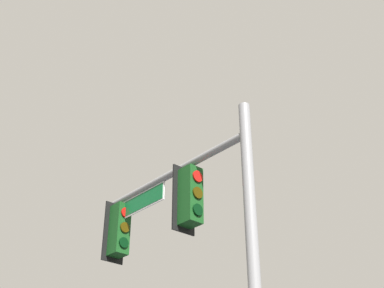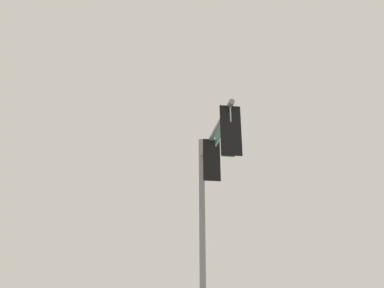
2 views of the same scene
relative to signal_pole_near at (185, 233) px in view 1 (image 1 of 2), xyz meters
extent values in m
cylinder|color=gray|center=(0.48, 0.01, 1.34)|extent=(4.09, 0.18, 0.14)
cube|color=black|center=(0.06, 0.00, 0.67)|extent=(0.04, 0.52, 1.30)
cube|color=#144719|center=(-0.13, 0.00, 0.67)|extent=(0.36, 0.32, 1.10)
cylinder|color=#144719|center=(-0.13, 0.00, 1.28)|extent=(0.04, 0.04, 0.12)
cylinder|color=red|center=(-0.33, 0.00, 1.00)|extent=(0.03, 0.22, 0.22)
cylinder|color=#392D05|center=(-0.33, 0.00, 0.67)|extent=(0.03, 0.22, 0.22)
cylinder|color=black|center=(-0.33, 0.00, 0.34)|extent=(0.03, 0.22, 0.22)
cube|color=black|center=(2.31, 0.02, 0.67)|extent=(0.04, 0.52, 1.30)
cube|color=#144719|center=(2.12, 0.02, 0.67)|extent=(0.36, 0.32, 1.10)
cylinder|color=#144719|center=(2.12, 0.02, 1.28)|extent=(0.04, 0.04, 0.12)
cylinder|color=red|center=(1.92, 0.02, 1.00)|extent=(0.03, 0.22, 0.22)
cylinder|color=#392D05|center=(1.92, 0.02, 0.67)|extent=(0.03, 0.22, 0.22)
cylinder|color=black|center=(1.92, 0.02, 0.34)|extent=(0.03, 0.22, 0.22)
cube|color=#0F602D|center=(1.50, 0.02, 1.07)|extent=(1.65, 0.06, 0.34)
cube|color=white|center=(1.50, 0.02, 1.07)|extent=(1.71, 0.04, 0.40)
camera|label=1|loc=(-6.84, 5.80, -3.43)|focal=50.00mm
camera|label=2|loc=(10.38, -2.13, -2.91)|focal=35.00mm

